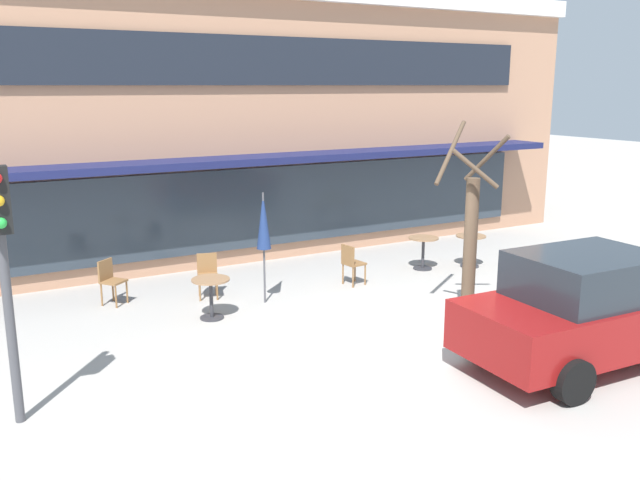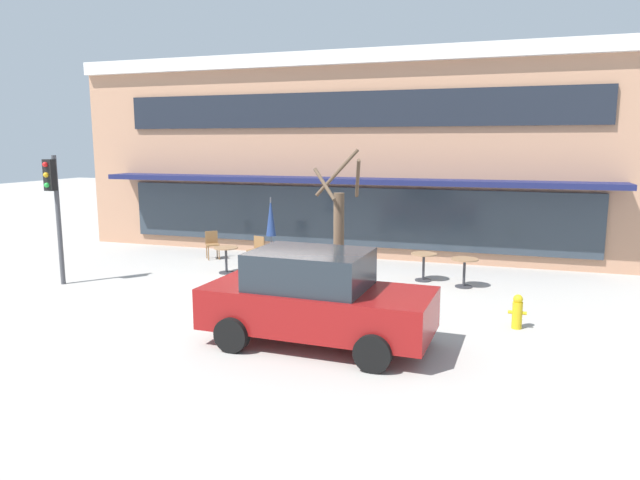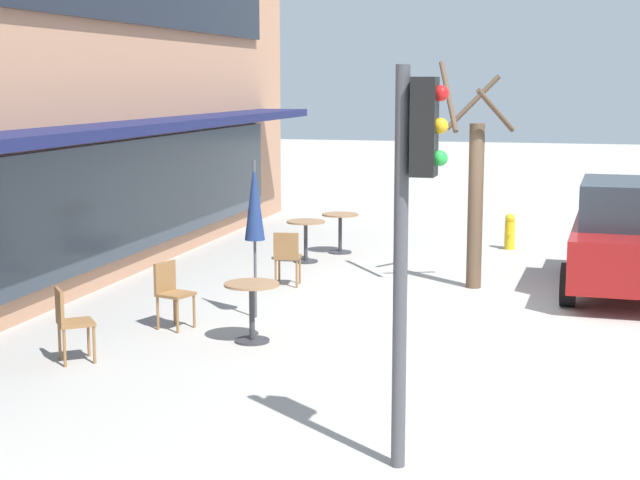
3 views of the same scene
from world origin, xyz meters
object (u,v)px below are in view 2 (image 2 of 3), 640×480
object	(u,v)px
cafe_table_by_tree	(424,262)
traffic_light_pole	(54,198)
cafe_table_streetside	(464,268)
parked_sedan	(316,298)
cafe_table_near_wall	(226,256)
cafe_chair_2	(257,248)
patio_umbrella_green_folded	(271,217)
street_tree	(339,242)
fire_hydrant	(517,311)
cafe_chair_1	(344,259)
cafe_chair_0	(212,243)

from	to	relation	value
cafe_table_by_tree	traffic_light_pole	distance (m)	9.86
cafe_table_streetside	parked_sedan	size ratio (longest dim) A/B	0.18
cafe_table_streetside	parked_sedan	bearing A→B (deg)	-113.75
cafe_table_near_wall	traffic_light_pole	world-z (taller)	traffic_light_pole
cafe_chair_2	cafe_table_near_wall	bearing A→B (deg)	-107.44
patio_umbrella_green_folded	cafe_chair_2	world-z (taller)	patio_umbrella_green_folded
street_tree	fire_hydrant	world-z (taller)	street_tree
cafe_table_by_tree	cafe_chair_2	world-z (taller)	cafe_chair_2
cafe_chair_1	street_tree	xyz separation A→B (m)	(0.68, -2.89, 1.00)
cafe_table_streetside	cafe_chair_0	size ratio (longest dim) A/B	0.85
cafe_chair_0	street_tree	distance (m)	6.92
cafe_chair_0	fire_hydrant	xyz separation A→B (m)	(9.32, -4.44, -0.17)
cafe_table_streetside	cafe_chair_2	world-z (taller)	cafe_chair_2
cafe_table_streetside	street_tree	world-z (taller)	street_tree
cafe_table_near_wall	parked_sedan	size ratio (longest dim) A/B	0.18
cafe_chair_0	cafe_chair_1	xyz separation A→B (m)	(4.80, -1.22, 0.00)
fire_hydrant	cafe_chair_2	bearing A→B (deg)	152.31
cafe_table_near_wall	traffic_light_pole	bearing A→B (deg)	-143.58
cafe_table_near_wall	fire_hydrant	xyz separation A→B (m)	(7.90, -2.67, -0.16)
cafe_table_near_wall	cafe_chair_2	xyz separation A→B (m)	(0.40, 1.27, 0.01)
cafe_chair_0	parked_sedan	xyz separation A→B (m)	(5.74, -6.56, 0.35)
traffic_light_pole	patio_umbrella_green_folded	bearing A→B (deg)	31.91
cafe_table_by_tree	patio_umbrella_green_folded	bearing A→B (deg)	-173.81
cafe_table_by_tree	street_tree	world-z (taller)	street_tree
cafe_chair_0	traffic_light_pole	distance (m)	5.18
cafe_table_by_tree	fire_hydrant	distance (m)	4.23
patio_umbrella_green_folded	cafe_chair_1	size ratio (longest dim) A/B	2.47
parked_sedan	traffic_light_pole	distance (m)	8.28
cafe_chair_1	traffic_light_pole	distance (m)	7.80
cafe_chair_0	traffic_light_pole	world-z (taller)	traffic_light_pole
parked_sedan	cafe_table_streetside	bearing A→B (deg)	66.25
patio_umbrella_green_folded	traffic_light_pole	size ratio (longest dim) A/B	0.65
fire_hydrant	traffic_light_pole	bearing A→B (deg)	179.70
fire_hydrant	patio_umbrella_green_folded	bearing A→B (deg)	155.42
parked_sedan	fire_hydrant	size ratio (longest dim) A/B	6.05
cafe_table_streetside	cafe_chair_0	distance (m)	8.16
street_tree	fire_hydrant	distance (m)	4.03
patio_umbrella_green_folded	cafe_chair_0	xyz separation A→B (m)	(-2.67, 1.40, -1.10)
cafe_table_streetside	patio_umbrella_green_folded	bearing A→B (deg)	-179.11
cafe_table_near_wall	cafe_chair_0	bearing A→B (deg)	128.74
cafe_table_near_wall	traffic_light_pole	xyz separation A→B (m)	(-3.54, -2.61, 1.78)
cafe_chair_2	parked_sedan	bearing A→B (deg)	-57.06
cafe_table_by_tree	fire_hydrant	xyz separation A→B (m)	(2.37, -3.51, -0.16)
patio_umbrella_green_folded	street_tree	size ratio (longest dim) A/B	0.61
cafe_chair_1	cafe_chair_2	world-z (taller)	same
cafe_chair_2	parked_sedan	xyz separation A→B (m)	(3.93, -6.06, 0.35)
traffic_light_pole	cafe_chair_2	bearing A→B (deg)	44.58
cafe_chair_0	cafe_chair_1	bearing A→B (deg)	-14.29
cafe_table_near_wall	cafe_chair_1	bearing A→B (deg)	9.19
cafe_chair_1	street_tree	distance (m)	3.14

